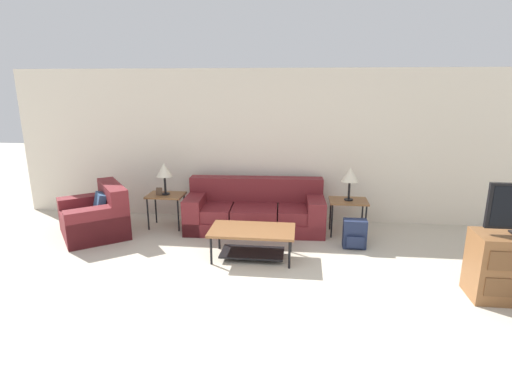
# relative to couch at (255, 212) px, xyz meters

# --- Properties ---
(ground_plane) EXTENTS (24.00, 24.00, 0.00)m
(ground_plane) POSITION_rel_couch_xyz_m (0.22, -3.07, -0.30)
(ground_plane) COLOR beige
(wall_back) EXTENTS (9.20, 0.06, 2.60)m
(wall_back) POSITION_rel_couch_xyz_m (0.22, 0.59, 1.00)
(wall_back) COLOR silver
(wall_back) RESTS_ON ground_plane
(couch) EXTENTS (2.28, 0.99, 0.82)m
(couch) POSITION_rel_couch_xyz_m (0.00, 0.00, 0.00)
(couch) COLOR maroon
(couch) RESTS_ON ground_plane
(armchair) EXTENTS (1.38, 1.41, 0.80)m
(armchair) POSITION_rel_couch_xyz_m (-2.49, -0.55, -0.01)
(armchair) COLOR maroon
(armchair) RESTS_ON ground_plane
(coffee_table) EXTENTS (1.16, 0.65, 0.43)m
(coffee_table) POSITION_rel_couch_xyz_m (0.10, -1.17, 0.02)
(coffee_table) COLOR brown
(coffee_table) RESTS_ON ground_plane
(side_table_left) EXTENTS (0.60, 0.44, 0.57)m
(side_table_left) POSITION_rel_couch_xyz_m (-1.49, -0.08, 0.21)
(side_table_left) COLOR brown
(side_table_left) RESTS_ON ground_plane
(side_table_right) EXTENTS (0.60, 0.44, 0.57)m
(side_table_right) POSITION_rel_couch_xyz_m (1.50, -0.08, 0.21)
(side_table_right) COLOR brown
(side_table_right) RESTS_ON ground_plane
(table_lamp_left) EXTENTS (0.26, 0.26, 0.53)m
(table_lamp_left) POSITION_rel_couch_xyz_m (-1.49, -0.08, 0.67)
(table_lamp_left) COLOR black
(table_lamp_left) RESTS_ON side_table_left
(table_lamp_right) EXTENTS (0.26, 0.26, 0.53)m
(table_lamp_right) POSITION_rel_couch_xyz_m (1.50, -0.08, 0.67)
(table_lamp_right) COLOR black
(table_lamp_right) RESTS_ON side_table_right
(backpack) EXTENTS (0.34, 0.27, 0.43)m
(backpack) POSITION_rel_couch_xyz_m (1.55, -0.64, -0.09)
(backpack) COLOR #1E2847
(backpack) RESTS_ON ground_plane
(picture_frame) EXTENTS (0.10, 0.04, 0.13)m
(picture_frame) POSITION_rel_couch_xyz_m (-1.58, -0.15, 0.34)
(picture_frame) COLOR #4C3828
(picture_frame) RESTS_ON side_table_left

